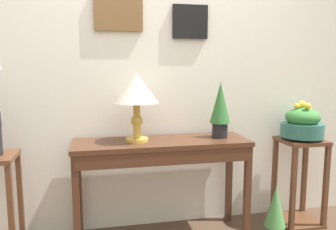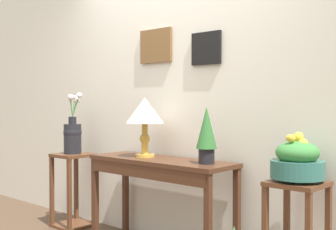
# 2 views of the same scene
# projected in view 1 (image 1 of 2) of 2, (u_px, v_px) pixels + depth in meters

# --- Properties ---
(back_wall_with_art) EXTENTS (9.00, 0.13, 2.80)m
(back_wall_with_art) POSITION_uv_depth(u_px,v_px,m) (148.00, 55.00, 2.72)
(back_wall_with_art) COLOR silver
(back_wall_with_art) RESTS_ON ground
(console_table) EXTENTS (1.30, 0.42, 0.77)m
(console_table) POSITION_uv_depth(u_px,v_px,m) (162.00, 155.00, 2.52)
(console_table) COLOR #472819
(console_table) RESTS_ON ground
(table_lamp) EXTENTS (0.32, 0.32, 0.50)m
(table_lamp) POSITION_uv_depth(u_px,v_px,m) (136.00, 91.00, 2.44)
(table_lamp) COLOR gold
(table_lamp) RESTS_ON console_table
(potted_plant_on_console) EXTENTS (0.16, 0.16, 0.43)m
(potted_plant_on_console) POSITION_uv_depth(u_px,v_px,m) (220.00, 107.00, 2.60)
(potted_plant_on_console) COLOR black
(potted_plant_on_console) RESTS_ON console_table
(pedestal_stand_right) EXTENTS (0.33, 0.33, 0.72)m
(pedestal_stand_right) POSITION_uv_depth(u_px,v_px,m) (299.00, 181.00, 2.85)
(pedestal_stand_right) COLOR #56331E
(pedestal_stand_right) RESTS_ON ground
(planter_bowl_wide_right) EXTENTS (0.34, 0.34, 0.31)m
(planter_bowl_wide_right) POSITION_uv_depth(u_px,v_px,m) (302.00, 124.00, 2.78)
(planter_bowl_wide_right) COLOR #2D665B
(planter_bowl_wide_right) RESTS_ON pedestal_stand_right
(potted_plant_floor) EXTENTS (0.16, 0.16, 0.42)m
(potted_plant_floor) POSITION_uv_depth(u_px,v_px,m) (275.00, 211.00, 2.59)
(potted_plant_floor) COLOR #2D665B
(potted_plant_floor) RESTS_ON ground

